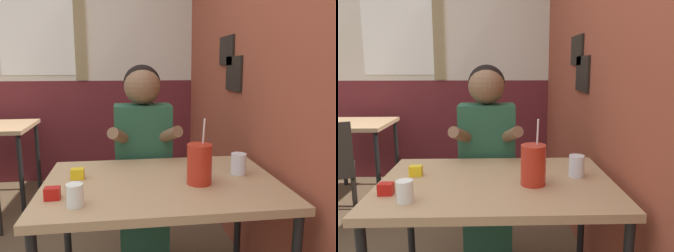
# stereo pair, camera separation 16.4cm
# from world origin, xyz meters

# --- Properties ---
(brick_wall_right) EXTENTS (0.08, 4.44, 2.70)m
(brick_wall_right) POSITION_xyz_m (1.34, 1.22, 1.35)
(brick_wall_right) COLOR brown
(brick_wall_right) RESTS_ON ground_plane
(back_wall) EXTENTS (5.63, 0.09, 2.70)m
(back_wall) POSITION_xyz_m (-0.02, 2.47, 1.36)
(back_wall) COLOR beige
(back_wall) RESTS_ON ground_plane
(main_table) EXTENTS (1.09, 0.75, 0.73)m
(main_table) POSITION_xyz_m (0.73, 0.26, 0.66)
(main_table) COLOR tan
(main_table) RESTS_ON ground_plane
(background_table) EXTENTS (0.64, 0.65, 0.73)m
(background_table) POSITION_xyz_m (-0.60, 1.90, 0.63)
(background_table) COLOR tan
(background_table) RESTS_ON ground_plane
(person_seated) EXTENTS (0.42, 0.42, 1.27)m
(person_seated) POSITION_xyz_m (0.67, 0.77, 0.69)
(person_seated) COLOR #235138
(person_seated) RESTS_ON ground_plane
(cocktail_pitcher) EXTENTS (0.11, 0.11, 0.30)m
(cocktail_pitcher) POSITION_xyz_m (0.89, 0.20, 0.82)
(cocktail_pitcher) COLOR #B22819
(cocktail_pitcher) RESTS_ON main_table
(glass_near_pitcher) EXTENTS (0.08, 0.08, 0.10)m
(glass_near_pitcher) POSITION_xyz_m (1.12, 0.31, 0.78)
(glass_near_pitcher) COLOR silver
(glass_near_pitcher) RESTS_ON main_table
(glass_center) EXTENTS (0.07, 0.07, 0.09)m
(glass_center) POSITION_xyz_m (0.37, 0.02, 0.77)
(glass_center) COLOR silver
(glass_center) RESTS_ON main_table
(condiment_ketchup) EXTENTS (0.06, 0.04, 0.05)m
(condiment_ketchup) POSITION_xyz_m (0.27, 0.10, 0.76)
(condiment_ketchup) COLOR #B7140F
(condiment_ketchup) RESTS_ON main_table
(condiment_mustard) EXTENTS (0.06, 0.04, 0.05)m
(condiment_mustard) POSITION_xyz_m (0.33, 0.34, 0.76)
(condiment_mustard) COLOR yellow
(condiment_mustard) RESTS_ON main_table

